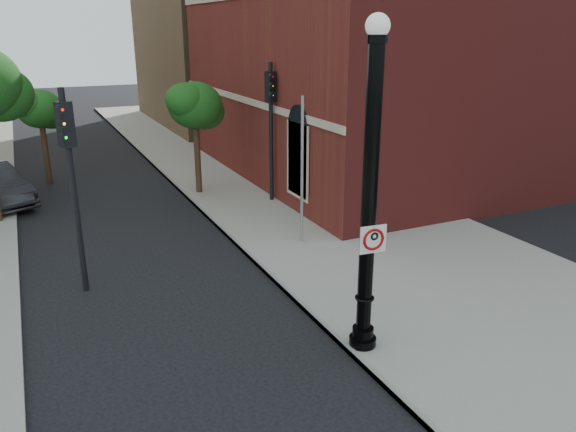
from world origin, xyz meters
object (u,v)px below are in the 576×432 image
no_parking_sign (373,239)px  traffic_signal_right (271,110)px  traffic_signal_left (69,159)px  lamppost (369,210)px

no_parking_sign → traffic_signal_right: traffic_signal_right is taller
no_parking_sign → traffic_signal_left: (-4.86, 5.51, 0.89)m
lamppost → no_parking_sign: (0.02, -0.17, -0.53)m
no_parking_sign → traffic_signal_right: (2.42, 10.34, 0.98)m
no_parking_sign → traffic_signal_left: traffic_signal_left is taller
lamppost → traffic_signal_left: (-4.84, 5.34, 0.36)m
traffic_signal_left → no_parking_sign: bearing=-72.5°
lamppost → traffic_signal_right: 10.47m
traffic_signal_left → traffic_signal_right: traffic_signal_right is taller
lamppost → no_parking_sign: bearing=-84.1°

